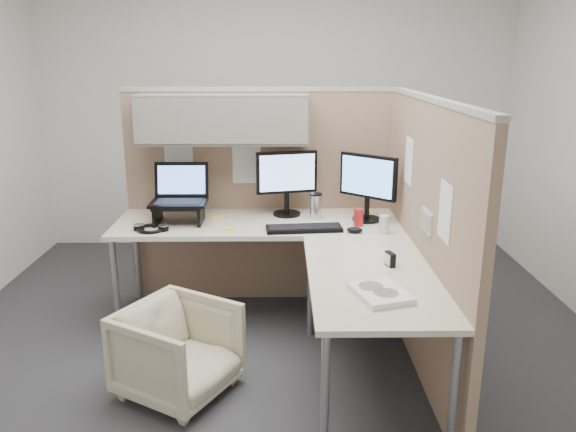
{
  "coord_description": "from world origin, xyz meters",
  "views": [
    {
      "loc": [
        0.06,
        -3.23,
        1.85
      ],
      "look_at": [
        0.1,
        0.25,
        0.85
      ],
      "focal_mm": 35.0,
      "sensor_mm": 36.0,
      "label": 1
    }
  ],
  "objects_px": {
    "desk": "(292,246)",
    "office_chair": "(178,347)",
    "monitor_left": "(287,178)",
    "keyboard": "(304,228)"
  },
  "relations": [
    {
      "from": "desk",
      "to": "office_chair",
      "type": "bearing_deg",
      "value": -139.66
    },
    {
      "from": "desk",
      "to": "monitor_left",
      "type": "height_order",
      "value": "monitor_left"
    },
    {
      "from": "desk",
      "to": "office_chair",
      "type": "xyz_separation_m",
      "value": [
        -0.65,
        -0.55,
        -0.4
      ]
    },
    {
      "from": "desk",
      "to": "office_chair",
      "type": "distance_m",
      "value": 0.94
    },
    {
      "from": "keyboard",
      "to": "monitor_left",
      "type": "bearing_deg",
      "value": 101.34
    },
    {
      "from": "desk",
      "to": "monitor_left",
      "type": "bearing_deg",
      "value": 92.8
    },
    {
      "from": "office_chair",
      "to": "monitor_left",
      "type": "bearing_deg",
      "value": 1.63
    },
    {
      "from": "office_chair",
      "to": "monitor_left",
      "type": "height_order",
      "value": "monitor_left"
    },
    {
      "from": "monitor_left",
      "to": "keyboard",
      "type": "distance_m",
      "value": 0.47
    },
    {
      "from": "desk",
      "to": "monitor_left",
      "type": "relative_size",
      "value": 4.29
    }
  ]
}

